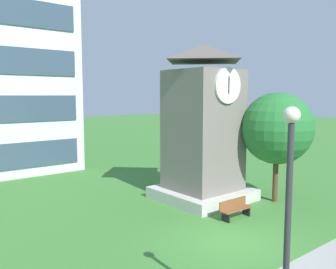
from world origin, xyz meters
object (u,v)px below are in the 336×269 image
clock_tower (203,133)px  street_lamp (289,202)px  tree_by_building (277,128)px  park_bench (235,209)px

clock_tower → street_lamp: size_ratio=1.53×
street_lamp → tree_by_building: bearing=35.1°
park_bench → street_lamp: 9.24m
park_bench → tree_by_building: bearing=6.3°
park_bench → tree_by_building: (3.76, 0.41, 3.50)m
tree_by_building → street_lamp: bearing=-144.9°
park_bench → street_lamp: size_ratio=0.33×
clock_tower → park_bench: (-1.07, -3.23, -3.22)m
clock_tower → street_lamp: clock_tower is taller
street_lamp → tree_by_building: tree_by_building is taller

